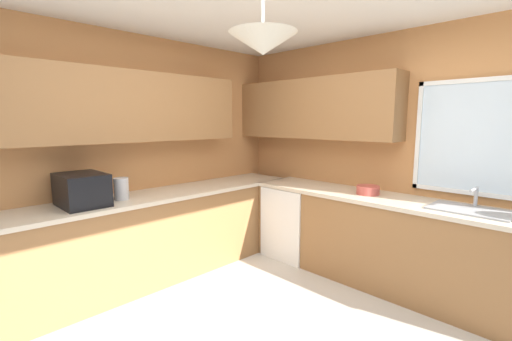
% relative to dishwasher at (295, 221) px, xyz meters
% --- Properties ---
extents(room_shell, '(4.04, 4.02, 2.63)m').
position_rel_dishwasher_xyz_m(room_shell, '(0.18, -1.01, 1.41)').
color(room_shell, '#C6844C').
rests_on(room_shell, ground_plane).
extents(counter_run_left, '(0.65, 3.63, 0.91)m').
position_rel_dishwasher_xyz_m(counter_run_left, '(-0.66, -1.61, 0.02)').
color(counter_run_left, olive).
rests_on(counter_run_left, ground_plane).
extents(counter_run_back, '(3.13, 0.65, 0.91)m').
position_rel_dishwasher_xyz_m(counter_run_back, '(1.20, 0.03, 0.02)').
color(counter_run_back, olive).
rests_on(counter_run_back, ground_plane).
extents(dishwasher, '(0.60, 0.60, 0.86)m').
position_rel_dishwasher_xyz_m(dishwasher, '(0.00, 0.00, 0.00)').
color(dishwasher, white).
rests_on(dishwasher, ground_plane).
extents(microwave, '(0.48, 0.36, 0.29)m').
position_rel_dishwasher_xyz_m(microwave, '(-0.66, -2.22, 0.62)').
color(microwave, black).
rests_on(microwave, counter_run_left).
extents(kettle, '(0.14, 0.14, 0.21)m').
position_rel_dishwasher_xyz_m(kettle, '(-0.64, -1.88, 0.58)').
color(kettle, '#B7B7BC').
rests_on(kettle, counter_run_left).
extents(sink_assembly, '(0.61, 0.40, 0.19)m').
position_rel_dishwasher_xyz_m(sink_assembly, '(1.85, 0.04, 0.49)').
color(sink_assembly, '#9EA0A5').
rests_on(sink_assembly, counter_run_back).
extents(bowl, '(0.23, 0.23, 0.09)m').
position_rel_dishwasher_xyz_m(bowl, '(0.93, 0.03, 0.52)').
color(bowl, '#B74C42').
rests_on(bowl, counter_run_back).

